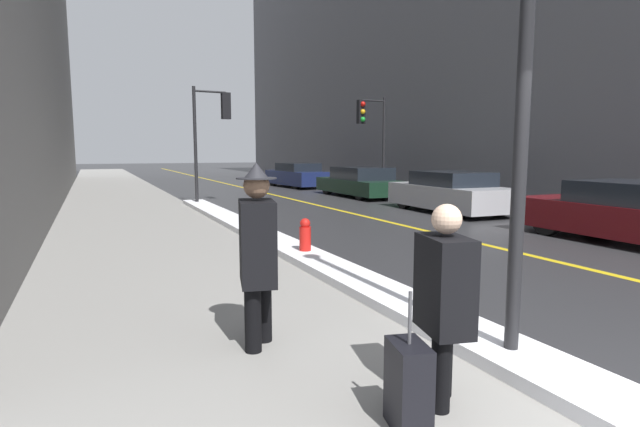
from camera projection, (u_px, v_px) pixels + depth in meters
The scene contains 14 objects.
sidewalk_slab at pixel (130, 210), 15.79m from camera, with size 4.00×80.00×0.01m.
road_centre_stripe at pixel (304, 202), 18.27m from camera, with size 0.16×80.00×0.00m.
snow_bank_curb at pixel (279, 243), 9.73m from camera, with size 0.70×17.92×0.13m.
building_facade_right at pixel (405, 21), 27.21m from camera, with size 6.00×36.00×17.80m.
traffic_light_near at pixel (214, 120), 17.06m from camera, with size 1.31×0.35×4.00m.
traffic_light_far at pixel (370, 125), 19.44m from camera, with size 1.31×0.37×3.96m.
pedestrian_with_shoulder_bag at pixel (443, 295), 3.57m from camera, with size 0.38×0.71×1.48m.
pedestrian_in_fedora at pixel (257, 248), 4.61m from camera, with size 0.43×0.59×1.74m.
parked_car_maroon at pixel (639, 214), 9.95m from camera, with size 1.95×4.78×1.24m.
parked_car_silver at pixel (450, 193), 15.19m from camera, with size 1.97×4.34×1.24m.
parked_car_dark_green at pixel (361, 183), 20.46m from camera, with size 1.89×4.76×1.21m.
parked_car_navy at pixel (297, 176), 25.86m from camera, with size 2.10×4.42×1.25m.
rolling_suitcase at pixel (408, 387), 3.28m from camera, with size 0.30×0.40×0.95m.
fire_hydrant at pixel (305, 239), 8.62m from camera, with size 0.20×0.20×0.70m.
Camera 1 is at (-3.05, -1.77, 1.84)m, focal length 28.00 mm.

